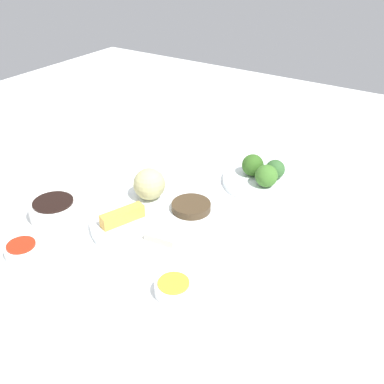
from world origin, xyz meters
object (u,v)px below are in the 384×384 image
(main_plate, at_px, (158,218))
(sauce_ramekin_sweet_and_sour, at_px, (22,250))
(broccoli_plate, at_px, (266,181))
(sauce_ramekin_hot_mustard, at_px, (174,289))
(soy_sauce_bowl, at_px, (55,210))

(main_plate, relative_size, sauce_ramekin_sweet_and_sour, 4.32)
(broccoli_plate, relative_size, sauce_ramekin_hot_mustard, 3.23)
(main_plate, relative_size, sauce_ramekin_hot_mustard, 4.32)
(main_plate, bearing_deg, sauce_ramekin_hot_mustard, -46.00)
(main_plate, xyz_separation_m, soy_sauce_bowl, (-0.20, -0.11, 0.01))
(sauce_ramekin_hot_mustard, bearing_deg, soy_sauce_bowl, 172.03)
(sauce_ramekin_sweet_and_sour, distance_m, sauce_ramekin_hot_mustard, 0.32)
(sauce_ramekin_hot_mustard, bearing_deg, sauce_ramekin_sweet_and_sour, -166.35)
(soy_sauce_bowl, relative_size, sauce_ramekin_sweet_and_sour, 1.58)
(broccoli_plate, height_order, soy_sauce_bowl, soy_sauce_bowl)
(main_plate, bearing_deg, soy_sauce_bowl, -150.51)
(sauce_ramekin_sweet_and_sour, relative_size, sauce_ramekin_hot_mustard, 1.00)
(main_plate, height_order, soy_sauce_bowl, soy_sauce_bowl)
(soy_sauce_bowl, height_order, sauce_ramekin_hot_mustard, soy_sauce_bowl)
(broccoli_plate, bearing_deg, main_plate, -114.19)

